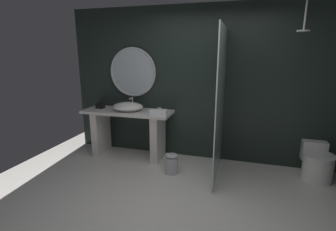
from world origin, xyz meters
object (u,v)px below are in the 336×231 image
object	(u,v)px
round_wall_mirror	(133,72)
waste_bin	(172,163)
tumbler_cup	(159,110)
tissue_box	(100,106)
rain_shower_head	(304,26)
toilet	(317,163)
folded_hand_towel	(158,113)
vessel_sink	(128,107)

from	to	relation	value
round_wall_mirror	waste_bin	size ratio (longest dim) A/B	2.75
tumbler_cup	waste_bin	world-z (taller)	tumbler_cup
tissue_box	rain_shower_head	world-z (taller)	rain_shower_head
toilet	round_wall_mirror	bearing A→B (deg)	175.19
folded_hand_towel	vessel_sink	bearing A→B (deg)	165.26
vessel_sink	round_wall_mirror	xyz separation A→B (m)	(-0.02, 0.29, 0.57)
vessel_sink	folded_hand_towel	bearing A→B (deg)	-14.74
toilet	folded_hand_towel	world-z (taller)	folded_hand_towel
round_wall_mirror	toilet	size ratio (longest dim) A/B	1.40
tumbler_cup	rain_shower_head	size ratio (longest dim) A/B	0.21
toilet	folded_hand_towel	xyz separation A→B (m)	(-2.42, -0.20, 0.65)
tissue_box	round_wall_mirror	xyz separation A→B (m)	(0.56, 0.24, 0.60)
tissue_box	rain_shower_head	distance (m)	3.43
rain_shower_head	tumbler_cup	bearing A→B (deg)	175.80
folded_hand_towel	toilet	bearing A→B (deg)	4.68
toilet	folded_hand_towel	distance (m)	2.51
round_wall_mirror	waste_bin	xyz separation A→B (m)	(0.93, -0.72, -1.33)
round_wall_mirror	folded_hand_towel	size ratio (longest dim) A/B	3.22
vessel_sink	round_wall_mirror	distance (m)	0.64
toilet	tumbler_cup	bearing A→B (deg)	-179.90
tissue_box	waste_bin	distance (m)	1.73
round_wall_mirror	folded_hand_towel	world-z (taller)	round_wall_mirror
round_wall_mirror	rain_shower_head	bearing A→B (deg)	-8.90
rain_shower_head	folded_hand_towel	world-z (taller)	rain_shower_head
rain_shower_head	toilet	xyz separation A→B (m)	(0.42, 0.15, -1.92)
toilet	rain_shower_head	bearing A→B (deg)	-160.07
tumbler_cup	round_wall_mirror	bearing A→B (deg)	155.97
tissue_box	round_wall_mirror	size ratio (longest dim) A/B	0.16
tissue_box	toilet	bearing A→B (deg)	-0.24
tissue_box	toilet	world-z (taller)	tissue_box
rain_shower_head	waste_bin	distance (m)	2.64
tissue_box	waste_bin	size ratio (longest dim) A/B	0.44
tumbler_cup	folded_hand_towel	distance (m)	0.20
tissue_box	vessel_sink	bearing A→B (deg)	-5.19
waste_bin	folded_hand_towel	bearing A→B (deg)	138.49
vessel_sink	tissue_box	distance (m)	0.58
rain_shower_head	vessel_sink	bearing A→B (deg)	177.43
tumbler_cup	folded_hand_towel	world-z (taller)	folded_hand_towel
vessel_sink	round_wall_mirror	bearing A→B (deg)	93.39
rain_shower_head	folded_hand_towel	xyz separation A→B (m)	(-1.99, -0.04, -1.27)
rain_shower_head	toilet	world-z (taller)	rain_shower_head
tissue_box	waste_bin	world-z (taller)	tissue_box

